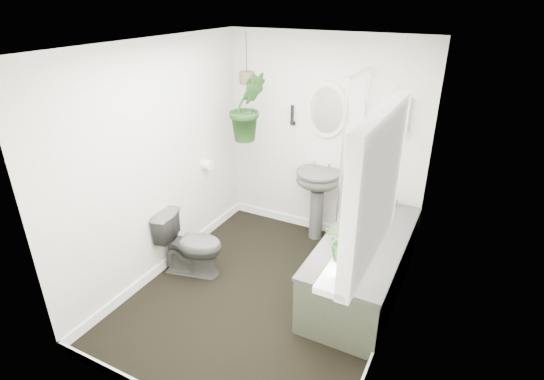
% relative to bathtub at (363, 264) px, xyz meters
% --- Properties ---
extents(floor, '(2.30, 2.80, 0.02)m').
position_rel_bathtub_xyz_m(floor, '(-0.80, -0.50, -0.30)').
color(floor, black).
rests_on(floor, ground).
extents(ceiling, '(2.30, 2.80, 0.02)m').
position_rel_bathtub_xyz_m(ceiling, '(-0.80, -0.50, 2.02)').
color(ceiling, white).
rests_on(ceiling, ground).
extents(wall_back, '(2.30, 0.02, 2.30)m').
position_rel_bathtub_xyz_m(wall_back, '(-0.80, 0.91, 0.86)').
color(wall_back, silver).
rests_on(wall_back, ground).
extents(wall_front, '(2.30, 0.02, 2.30)m').
position_rel_bathtub_xyz_m(wall_front, '(-0.80, -1.91, 0.86)').
color(wall_front, silver).
rests_on(wall_front, ground).
extents(wall_left, '(0.02, 2.80, 2.30)m').
position_rel_bathtub_xyz_m(wall_left, '(-1.96, -0.50, 0.86)').
color(wall_left, silver).
rests_on(wall_left, ground).
extents(wall_right, '(0.02, 2.80, 2.30)m').
position_rel_bathtub_xyz_m(wall_right, '(0.36, -0.50, 0.86)').
color(wall_right, silver).
rests_on(wall_right, ground).
extents(skirting, '(2.30, 2.80, 0.10)m').
position_rel_bathtub_xyz_m(skirting, '(-0.80, -0.50, -0.24)').
color(skirting, white).
rests_on(skirting, floor).
extents(bathtub, '(0.72, 1.72, 0.58)m').
position_rel_bathtub_xyz_m(bathtub, '(0.00, 0.00, 0.00)').
color(bathtub, '#464541').
rests_on(bathtub, floor).
extents(bath_screen, '(0.04, 0.72, 1.40)m').
position_rel_bathtub_xyz_m(bath_screen, '(-0.33, 0.49, 0.99)').
color(bath_screen, silver).
rests_on(bath_screen, bathtub).
extents(shower_box, '(0.20, 0.10, 0.35)m').
position_rel_bathtub_xyz_m(shower_box, '(0.00, 0.84, 1.26)').
color(shower_box, white).
rests_on(shower_box, wall_back).
extents(oval_mirror, '(0.46, 0.03, 0.62)m').
position_rel_bathtub_xyz_m(oval_mirror, '(-0.77, 0.87, 1.21)').
color(oval_mirror, beige).
rests_on(oval_mirror, wall_back).
extents(wall_sconce, '(0.04, 0.04, 0.22)m').
position_rel_bathtub_xyz_m(wall_sconce, '(-1.17, 0.86, 1.11)').
color(wall_sconce, black).
rests_on(wall_sconce, wall_back).
extents(toilet_roll_holder, '(0.11, 0.11, 0.11)m').
position_rel_bathtub_xyz_m(toilet_roll_holder, '(-1.90, 0.20, 0.61)').
color(toilet_roll_holder, white).
rests_on(toilet_roll_holder, wall_left).
extents(window_recess, '(0.08, 1.00, 0.90)m').
position_rel_bathtub_xyz_m(window_recess, '(0.29, -1.20, 1.36)').
color(window_recess, white).
rests_on(window_recess, wall_right).
extents(window_sill, '(0.18, 1.00, 0.04)m').
position_rel_bathtub_xyz_m(window_sill, '(0.22, -1.20, 0.94)').
color(window_sill, white).
rests_on(window_sill, wall_right).
extents(window_blinds, '(0.01, 0.86, 0.76)m').
position_rel_bathtub_xyz_m(window_blinds, '(0.24, -1.20, 1.36)').
color(window_blinds, white).
rests_on(window_blinds, wall_right).
extents(toilet, '(0.72, 0.51, 0.66)m').
position_rel_bathtub_xyz_m(toilet, '(-1.65, -0.51, 0.04)').
color(toilet, '#464541').
rests_on(toilet, floor).
extents(pedestal_sink, '(0.58, 0.53, 0.85)m').
position_rel_bathtub_xyz_m(pedestal_sink, '(-0.77, 0.72, 0.13)').
color(pedestal_sink, '#464541').
rests_on(pedestal_sink, floor).
extents(sill_plant, '(0.25, 0.22, 0.25)m').
position_rel_bathtub_xyz_m(sill_plant, '(0.20, -1.38, 1.09)').
color(sill_plant, black).
rests_on(sill_plant, window_sill).
extents(hanging_plant, '(0.52, 0.52, 0.74)m').
position_rel_bathtub_xyz_m(hanging_plant, '(-1.50, 0.45, 1.25)').
color(hanging_plant, black).
rests_on(hanging_plant, ceiling).
extents(soap_bottle, '(0.10, 0.11, 0.20)m').
position_rel_bathtub_xyz_m(soap_bottle, '(-0.02, -0.79, 0.39)').
color(soap_bottle, black).
rests_on(soap_bottle, bathtub).
extents(hanging_pot, '(0.16, 0.16, 0.12)m').
position_rel_bathtub_xyz_m(hanging_pot, '(-1.50, 0.45, 1.56)').
color(hanging_pot, '#3F3826').
rests_on(hanging_pot, ceiling).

